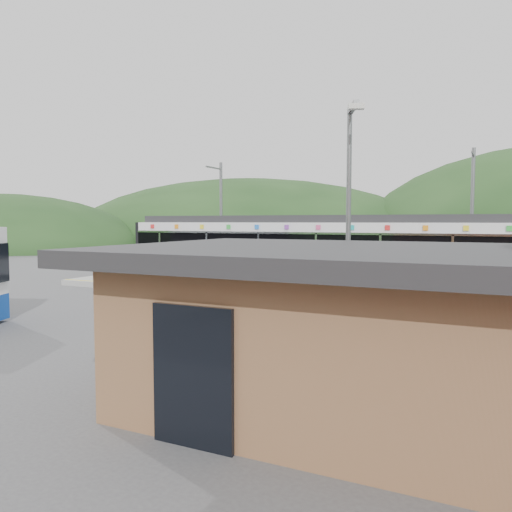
% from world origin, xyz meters
% --- Properties ---
extents(ground, '(120.00, 120.00, 0.00)m').
position_xyz_m(ground, '(0.00, 0.00, 0.00)').
color(ground, '#4C4C4F').
rests_on(ground, ground).
extents(hills, '(146.00, 149.00, 26.00)m').
position_xyz_m(hills, '(6.19, 5.29, 0.00)').
color(hills, '#1E3D19').
rests_on(hills, ground).
extents(platform, '(26.00, 3.20, 0.30)m').
position_xyz_m(platform, '(0.00, 3.30, 0.15)').
color(platform, '#9E9E99').
rests_on(platform, ground).
extents(yellow_line, '(26.00, 0.10, 0.01)m').
position_xyz_m(yellow_line, '(0.00, 2.00, 0.30)').
color(yellow_line, yellow).
rests_on(yellow_line, platform).
extents(train, '(20.44, 3.01, 3.74)m').
position_xyz_m(train, '(-0.02, 6.00, 2.06)').
color(train, black).
rests_on(train, ground).
extents(catenary_mast_west, '(0.18, 1.80, 7.00)m').
position_xyz_m(catenary_mast_west, '(-7.00, 8.56, 3.65)').
color(catenary_mast_west, slate).
rests_on(catenary_mast_west, ground).
extents(catenary_mast_east, '(0.18, 1.80, 7.00)m').
position_xyz_m(catenary_mast_east, '(7.00, 8.56, 3.65)').
color(catenary_mast_east, slate).
rests_on(catenary_mast_east, ground).
extents(station_shelter, '(9.20, 6.20, 3.00)m').
position_xyz_m(station_shelter, '(6.00, -9.01, 1.55)').
color(station_shelter, olive).
rests_on(station_shelter, ground).
extents(lamp_post, '(0.53, 1.14, 6.19)m').
position_xyz_m(lamp_post, '(4.84, -6.01, 3.69)').
color(lamp_post, slate).
rests_on(lamp_post, ground).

